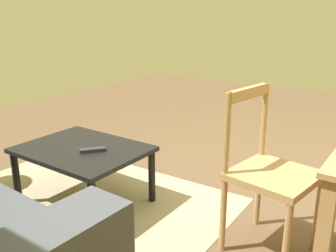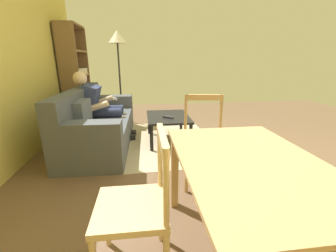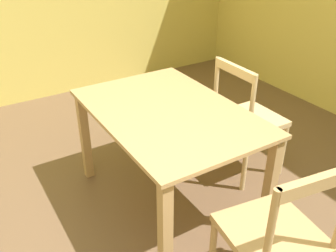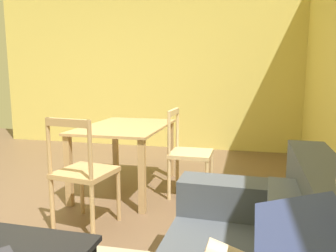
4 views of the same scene
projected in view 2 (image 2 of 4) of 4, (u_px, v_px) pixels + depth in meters
The scene contains 11 objects.
ground_plane at pixel (245, 176), 2.48m from camera, with size 8.44×8.44×0.00m, color brown.
couch at pixel (97, 124), 3.33m from camera, with size 2.07×0.90×0.86m.
person_lounging at pixel (99, 105), 3.48m from camera, with size 0.60×0.92×1.10m.
coffee_table at pixel (168, 119), 3.44m from camera, with size 0.84×0.65×0.42m.
tv_remote at pixel (168, 117), 3.31m from camera, with size 0.05×0.17×0.02m, color #2D2D38.
bookshelf at pixel (76, 86), 4.44m from camera, with size 0.89×0.36×1.92m.
dining_table at pixel (249, 176), 1.31m from camera, with size 1.23×0.83×0.71m.
dining_chair_near_wall at pixel (136, 207), 1.28m from camera, with size 0.42×0.42×0.90m.
dining_chair_facing_couch at pixel (204, 141), 2.25m from camera, with size 0.48×0.48×0.93m.
area_rug at pixel (168, 140), 3.54m from camera, with size 2.00×1.40×0.01m, color tan.
floor_lamp at pixel (118, 46), 4.28m from camera, with size 0.36×0.36×1.82m.
Camera 2 is at (-2.06, 1.16, 1.29)m, focal length 23.07 mm.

